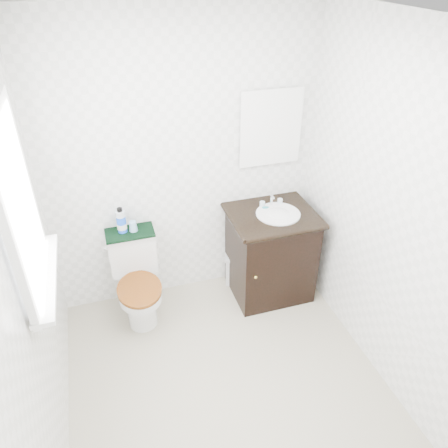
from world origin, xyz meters
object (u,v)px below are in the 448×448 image
vanity (271,251)px  trash_bin (236,268)px  toilet (137,282)px  cup (133,226)px  mouthwash_bottle (121,221)px

vanity → trash_bin: (-0.25, 0.20, -0.28)m
toilet → vanity: size_ratio=0.79×
cup → mouthwash_bottle: bearing=171.3°
trash_bin → cup: size_ratio=3.67×
mouthwash_bottle → trash_bin: bearing=-0.6°
toilet → trash_bin: 0.94m
trash_bin → mouthwash_bottle: bearing=179.4°
toilet → mouthwash_bottle: mouthwash_bottle is taller
trash_bin → cup: 1.08m
vanity → toilet: bearing=176.6°
toilet → trash_bin: toilet is taller
cup → vanity: bearing=-9.8°
mouthwash_bottle → cup: mouthwash_bottle is taller
trash_bin → cup: bearing=-179.8°
vanity → cup: vanity is taller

